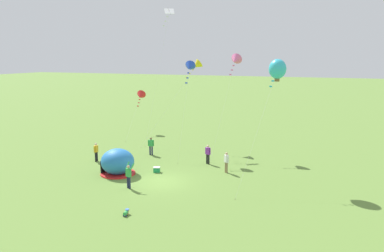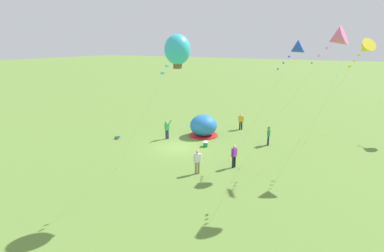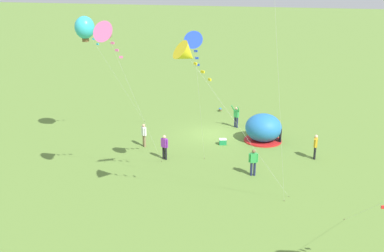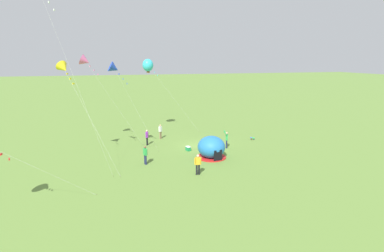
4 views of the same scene
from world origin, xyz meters
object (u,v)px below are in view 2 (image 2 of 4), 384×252
at_px(person_strolling, 197,161).
at_px(person_center_field, 241,121).
at_px(person_flying_kite, 167,129).
at_px(kite_yellow, 365,48).
at_px(person_near_tent, 269,135).
at_px(kite_pink, 336,39).
at_px(popup_tent, 204,126).
at_px(toddler_crawling, 117,137).
at_px(cooler_box, 206,144).
at_px(kite_cyan, 177,50).
at_px(person_watching_sky, 234,155).
at_px(kite_blue, 296,49).

bearing_deg(person_strolling, person_center_field, -175.03).
bearing_deg(person_flying_kite, kite_yellow, 91.62).
height_order(person_near_tent, person_strolling, same).
bearing_deg(person_center_field, kite_yellow, 59.85).
distance_m(person_strolling, kite_pink, 11.20).
bearing_deg(person_flying_kite, person_strolling, 47.51).
bearing_deg(person_center_field, person_flying_kite, -38.50).
bearing_deg(person_flying_kite, popup_tent, 134.72).
distance_m(person_center_field, kite_pink, 15.84).
relative_size(toddler_crawling, kite_pink, 0.06).
distance_m(cooler_box, person_strolling, 5.78).
relative_size(person_near_tent, person_strolling, 1.00).
height_order(person_strolling, kite_cyan, kite_cyan).
distance_m(person_watching_sky, kite_yellow, 11.13).
bearing_deg(person_near_tent, kite_pink, 35.32).
height_order(person_flying_kite, kite_pink, kite_pink).
bearing_deg(cooler_box, person_watching_sky, 50.21).
height_order(popup_tent, toddler_crawling, popup_tent).
bearing_deg(cooler_box, toddler_crawling, -76.08).
height_order(toddler_crawling, kite_cyan, kite_cyan).
height_order(kite_cyan, kite_yellow, kite_cyan).
height_order(cooler_box, person_center_field, person_center_field).
height_order(cooler_box, person_strolling, person_strolling).
height_order(kite_pink, kite_cyan, kite_pink).
bearing_deg(person_strolling, toddler_crawling, -108.04).
relative_size(cooler_box, person_center_field, 0.36).
height_order(toddler_crawling, kite_yellow, kite_yellow).
relative_size(person_center_field, kite_yellow, 0.19).
xyz_separation_m(cooler_box, kite_pink, (3.97, 9.62, 8.78)).
bearing_deg(person_center_field, cooler_box, -7.99).
bearing_deg(person_near_tent, person_watching_sky, -8.61).
relative_size(cooler_box, kite_blue, 0.07).
relative_size(person_strolling, kite_pink, 0.18).
relative_size(person_flying_kite, person_watching_sky, 1.10).
xyz_separation_m(person_flying_kite, kite_cyan, (9.28, 6.83, 7.45)).
bearing_deg(toddler_crawling, kite_pink, 83.88).
bearing_deg(kite_yellow, person_near_tent, -109.97).
bearing_deg(person_near_tent, popup_tent, -88.15).
height_order(cooler_box, kite_pink, kite_pink).
relative_size(cooler_box, kite_pink, 0.06).
distance_m(toddler_crawling, kite_blue, 17.38).
distance_m(toddler_crawling, person_flying_kite, 4.79).
height_order(person_center_field, person_flying_kite, person_flying_kite).
xyz_separation_m(person_near_tent, kite_yellow, (2.32, 6.38, 7.49)).
relative_size(person_near_tent, kite_blue, 0.19).
xyz_separation_m(popup_tent, person_flying_kite, (2.55, -2.57, 0.00)).
height_order(kite_pink, kite_yellow, kite_pink).
relative_size(person_center_field, person_watching_sky, 1.00).
height_order(person_near_tent, kite_yellow, kite_yellow).
bearing_deg(person_center_field, person_near_tent, 46.62).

